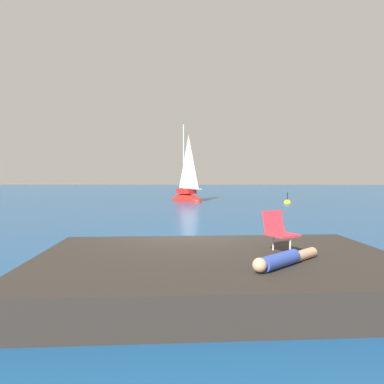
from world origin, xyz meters
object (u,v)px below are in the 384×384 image
object	(u,v)px
person_sunbather	(284,259)
marker_buoy	(287,203)
beach_chair	(278,229)
sailboat_near	(186,197)

from	to	relation	value
person_sunbather	marker_buoy	xyz separation A→B (m)	(5.53, 21.52, -0.71)
person_sunbather	beach_chair	bearing A→B (deg)	37.27
sailboat_near	marker_buoy	bearing A→B (deg)	-144.85
sailboat_near	person_sunbather	world-z (taller)	sailboat_near
sailboat_near	person_sunbather	distance (m)	23.76
person_sunbather	marker_buoy	world-z (taller)	same
sailboat_near	marker_buoy	xyz separation A→B (m)	(7.98, -2.11, -0.38)
sailboat_near	marker_buoy	size ratio (longest dim) A/B	6.33
beach_chair	marker_buoy	xyz separation A→B (m)	(5.37, 20.41, -1.03)
marker_buoy	person_sunbather	bearing A→B (deg)	-104.40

